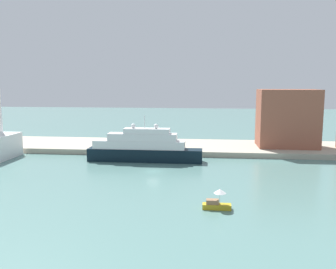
{
  "coord_description": "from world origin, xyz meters",
  "views": [
    {
      "loc": [
        11.44,
        -74.7,
        18.81
      ],
      "look_at": [
        2.6,
        6.0,
        7.22
      ],
      "focal_mm": 38.41,
      "sensor_mm": 36.0,
      "label": 1
    }
  ],
  "objects_px": {
    "large_yacht": "(143,148)",
    "harbor_building": "(287,118)",
    "small_motorboat": "(217,202)",
    "parked_car": "(114,143)",
    "person_figure": "(131,144)",
    "mooring_bollard": "(182,149)"
  },
  "relations": [
    {
      "from": "large_yacht",
      "to": "parked_car",
      "type": "relative_size",
      "value": 7.22
    },
    {
      "from": "harbor_building",
      "to": "small_motorboat",
      "type": "bearing_deg",
      "value": -112.56
    },
    {
      "from": "person_figure",
      "to": "mooring_bollard",
      "type": "height_order",
      "value": "person_figure"
    },
    {
      "from": "large_yacht",
      "to": "mooring_bollard",
      "type": "distance_m",
      "value": 11.79
    },
    {
      "from": "parked_car",
      "to": "large_yacht",
      "type": "bearing_deg",
      "value": -51.12
    },
    {
      "from": "small_motorboat",
      "to": "harbor_building",
      "type": "xyz_separation_m",
      "value": [
        20.32,
        48.91,
        8.14
      ]
    },
    {
      "from": "person_figure",
      "to": "harbor_building",
      "type": "bearing_deg",
      "value": 6.72
    },
    {
      "from": "small_motorboat",
      "to": "mooring_bollard",
      "type": "height_order",
      "value": "small_motorboat"
    },
    {
      "from": "parked_car",
      "to": "mooring_bollard",
      "type": "xyz_separation_m",
      "value": [
        19.55,
        -5.61,
        -0.24
      ]
    },
    {
      "from": "large_yacht",
      "to": "small_motorboat",
      "type": "bearing_deg",
      "value": -62.08
    },
    {
      "from": "large_yacht",
      "to": "harbor_building",
      "type": "distance_m",
      "value": 41.38
    },
    {
      "from": "harbor_building",
      "to": "mooring_bollard",
      "type": "height_order",
      "value": "harbor_building"
    },
    {
      "from": "harbor_building",
      "to": "mooring_bollard",
      "type": "xyz_separation_m",
      "value": [
        -28.52,
        -9.12,
        -7.46
      ]
    },
    {
      "from": "large_yacht",
      "to": "small_motorboat",
      "type": "distance_m",
      "value": 36.35
    },
    {
      "from": "harbor_building",
      "to": "parked_car",
      "type": "xyz_separation_m",
      "value": [
        -48.07,
        -3.5,
        -7.22
      ]
    },
    {
      "from": "harbor_building",
      "to": "person_figure",
      "type": "bearing_deg",
      "value": -173.28
    },
    {
      "from": "parked_car",
      "to": "small_motorboat",
      "type": "bearing_deg",
      "value": -58.57
    },
    {
      "from": "parked_car",
      "to": "mooring_bollard",
      "type": "bearing_deg",
      "value": -16.02
    },
    {
      "from": "parked_car",
      "to": "mooring_bollard",
      "type": "height_order",
      "value": "parked_car"
    },
    {
      "from": "parked_car",
      "to": "person_figure",
      "type": "bearing_deg",
      "value": -16.85
    },
    {
      "from": "small_motorboat",
      "to": "parked_car",
      "type": "height_order",
      "value": "small_motorboat"
    },
    {
      "from": "large_yacht",
      "to": "mooring_bollard",
      "type": "xyz_separation_m",
      "value": [
        8.79,
        7.72,
        -1.44
      ]
    }
  ]
}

